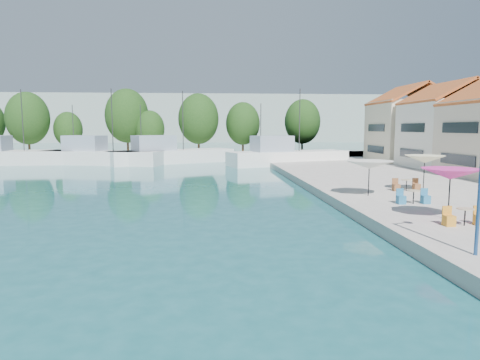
{
  "coord_description": "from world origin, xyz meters",
  "views": [
    {
      "loc": [
        -1.55,
        -1.91,
        4.78
      ],
      "look_at": [
        0.53,
        26.0,
        1.36
      ],
      "focal_mm": 32.0,
      "sensor_mm": 36.0,
      "label": 1
    }
  ],
  "objects": [
    {
      "name": "trawler_04",
      "position": [
        8.41,
        52.59,
        1.07
      ],
      "size": [
        16.4,
        8.94,
        10.2
      ],
      "rotation": [
        0.0,
        0.0,
        0.32
      ],
      "color": "white",
      "rests_on": "ground"
    },
    {
      "name": "trawler_01",
      "position": [
        -28.5,
        56.6,
        1.07
      ],
      "size": [
        21.04,
        6.84,
        10.2
      ],
      "rotation": [
        0.0,
        0.0,
        0.07
      ],
      "color": "silver",
      "rests_on": "ground"
    },
    {
      "name": "hill_east",
      "position": [
        40.0,
        180.0,
        6.0
      ],
      "size": [
        140.0,
        40.0,
        12.0
      ],
      "primitive_type": "cube",
      "color": "#8E9B93",
      "rests_on": "ground"
    },
    {
      "name": "cafe_table_01",
      "position": [
        9.42,
        15.32,
        0.89
      ],
      "size": [
        1.82,
        0.7,
        0.76
      ],
      "color": "black",
      "rests_on": "quay_right"
    },
    {
      "name": "building_06",
      "position": [
        24.0,
        51.0,
        5.5
      ],
      "size": [
        9.0,
        8.8,
        10.2
      ],
      "color": "beige",
      "rests_on": "quay_right"
    },
    {
      "name": "tree_05",
      "position": [
        -11.13,
        70.36,
        4.68
      ],
      "size": [
        4.78,
        4.78,
        7.08
      ],
      "color": "#3F2B19",
      "rests_on": "quay_far"
    },
    {
      "name": "tree_04",
      "position": [
        -15.11,
        71.86,
        6.8
      ],
      "size": [
        7.25,
        7.25,
        10.73
      ],
      "color": "#3F2B19",
      "rests_on": "quay_far"
    },
    {
      "name": "umbrella_cream",
      "position": [
        12.65,
        25.13,
        2.74
      ],
      "size": [
        2.64,
        2.64,
        2.39
      ],
      "color": "black",
      "rests_on": "quay_right"
    },
    {
      "name": "cafe_table_03",
      "position": [
        11.65,
        25.46,
        0.89
      ],
      "size": [
        1.82,
        0.7,
        0.76
      ],
      "color": "black",
      "rests_on": "quay_right"
    },
    {
      "name": "hill_west",
      "position": [
        -30.0,
        160.0,
        8.0
      ],
      "size": [
        180.0,
        40.0,
        16.0
      ],
      "primitive_type": "cube",
      "color": "#8E9B93",
      "rests_on": "ground"
    },
    {
      "name": "trawler_03",
      "position": [
        -6.89,
        56.85,
        1.07
      ],
      "size": [
        17.27,
        12.09,
        10.2
      ],
      "rotation": [
        0.0,
        0.0,
        0.49
      ],
      "color": "white",
      "rests_on": "ground"
    },
    {
      "name": "umbrella_white",
      "position": [
        8.37,
        23.7,
        2.53
      ],
      "size": [
        3.04,
        3.04,
        2.18
      ],
      "color": "black",
      "rests_on": "quay_right"
    },
    {
      "name": "trawler_02",
      "position": [
        -15.84,
        55.4,
        1.07
      ],
      "size": [
        16.81,
        8.76,
        10.2
      ],
      "rotation": [
        0.0,
        0.0,
        -0.29
      ],
      "color": "silver",
      "rests_on": "ground"
    },
    {
      "name": "tree_08",
      "position": [
        14.84,
        71.9,
        5.88
      ],
      "size": [
        6.18,
        6.18,
        9.14
      ],
      "color": "#3F2B19",
      "rests_on": "quay_far"
    },
    {
      "name": "tree_06",
      "position": [
        -3.09,
        69.2,
        6.27
      ],
      "size": [
        6.63,
        6.63,
        9.82
      ],
      "color": "#3F2B19",
      "rests_on": "quay_far"
    },
    {
      "name": "umbrella_pink",
      "position": [
        9.41,
        16.59,
        2.7
      ],
      "size": [
        2.68,
        2.68,
        2.35
      ],
      "color": "black",
      "rests_on": "quay_right"
    },
    {
      "name": "quay_far",
      "position": [
        -8.0,
        67.0,
        0.3
      ],
      "size": [
        90.0,
        16.0,
        0.6
      ],
      "primitive_type": "cube",
      "color": "#A49C95",
      "rests_on": "ground"
    },
    {
      "name": "tree_07",
      "position": [
        4.34,
        70.44,
        5.51
      ],
      "size": [
        5.75,
        5.75,
        8.51
      ],
      "color": "#3F2B19",
      "rests_on": "quay_far"
    },
    {
      "name": "cafe_table_02",
      "position": [
        9.76,
        20.65,
        0.89
      ],
      "size": [
        1.82,
        0.7,
        0.76
      ],
      "color": "black",
      "rests_on": "quay_right"
    },
    {
      "name": "tree_03",
      "position": [
        -24.81,
        71.71,
        4.57
      ],
      "size": [
        4.65,
        4.65,
        6.88
      ],
      "color": "#3F2B19",
      "rests_on": "quay_far"
    },
    {
      "name": "tree_02",
      "position": [
        -30.16,
        69.04,
        6.31
      ],
      "size": [
        6.68,
        6.68,
        9.89
      ],
      "color": "#3F2B19",
      "rests_on": "quay_far"
    },
    {
      "name": "building_05",
      "position": [
        24.0,
        42.0,
        5.26
      ],
      "size": [
        8.4,
        8.8,
        9.7
      ],
      "color": "white",
      "rests_on": "quay_right"
    }
  ]
}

